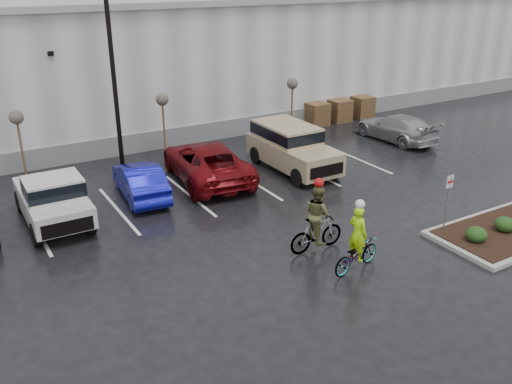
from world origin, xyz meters
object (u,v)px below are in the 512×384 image
sapling_east (292,87)px  suv_tan (293,149)px  cyclist_olive (317,225)px  sapling_mid (162,103)px  lamppost (111,45)px  fire_lane_sign (448,196)px  car_blue (140,181)px  car_red (207,162)px  cyclist_hivis (357,248)px  pallet_stack_a (317,114)px  pallet_stack_c (362,107)px  pallet_stack_b (339,110)px  car_far_silver (396,127)px  pickup_white (50,195)px  sapling_west (17,121)px

sapling_east → suv_tan: size_ratio=0.63×
cyclist_olive → sapling_mid: bearing=4.2°
lamppost → fire_lane_sign: size_ratio=4.19×
car_blue → suv_tan: (7.16, -0.54, 0.33)m
sapling_east → fire_lane_sign: size_ratio=1.45×
car_red → cyclist_hivis: (0.56, -9.34, -0.11)m
fire_lane_sign → suv_tan: bearing=96.3°
sapling_mid → cyclist_hivis: sapling_mid is taller
sapling_mid → pallet_stack_a: sapling_mid is taller
sapling_east → pallet_stack_c: (6.00, 1.00, -2.05)m
sapling_mid → pallet_stack_c: sapling_mid is taller
pallet_stack_c → car_red: bearing=-159.9°
cyclist_olive → car_blue: bearing=25.9°
lamppost → fire_lane_sign: lamppost is taller
pallet_stack_b → car_far_silver: bearing=-88.1°
pallet_stack_c → car_far_silver: size_ratio=0.28×
fire_lane_sign → pickup_white: (-11.61, 8.21, -0.43)m
cyclist_hivis → cyclist_olive: bearing=-0.1°
pickup_white → car_blue: size_ratio=1.22×
lamppost → pallet_stack_a: bearing=9.1°
sapling_west → car_red: bearing=-28.7°
pickup_white → suv_tan: (10.72, -0.11, 0.05)m
pallet_stack_b → car_blue: bearing=-160.3°
car_far_silver → cyclist_hivis: (-10.87, -9.48, 0.02)m
lamppost → pickup_white: (-3.81, -3.59, -4.71)m
pallet_stack_c → car_far_silver: bearing=-109.5°
sapling_mid → fire_lane_sign: bearing=-67.5°
sapling_east → fire_lane_sign: sapling_east is taller
sapling_east → car_far_silver: sapling_east is taller
pallet_stack_a → car_far_silver: size_ratio=0.28×
sapling_east → cyclist_hivis: size_ratio=1.36×
pickup_white → car_red: (6.74, 0.80, -0.15)m
sapling_mid → sapling_east: size_ratio=1.00×
suv_tan → cyclist_hivis: (-3.42, -8.43, -0.30)m
pickup_white → car_red: pickup_white is taller
sapling_west → pickup_white: bearing=-87.7°
fire_lane_sign → pickup_white: 14.23m
sapling_east → sapling_mid: bearing=180.0°
suv_tan → pallet_stack_a: bearing=45.5°
pallet_stack_a → pallet_stack_c: size_ratio=1.00×
pallet_stack_a → cyclist_olive: cyclist_olive is taller
cyclist_hivis → cyclist_olive: cyclist_olive is taller
lamppost → cyclist_olive: lamppost is taller
sapling_east → fire_lane_sign: (-2.20, -12.80, -1.32)m
car_red → car_blue: bearing=13.9°
pallet_stack_a → lamppost: bearing=-170.9°
fire_lane_sign → suv_tan: fire_lane_sign is taller
sapling_west → pallet_stack_c: sapling_west is taller
lamppost → car_blue: (-0.26, -3.17, -4.98)m
pallet_stack_b → pickup_white: pickup_white is taller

